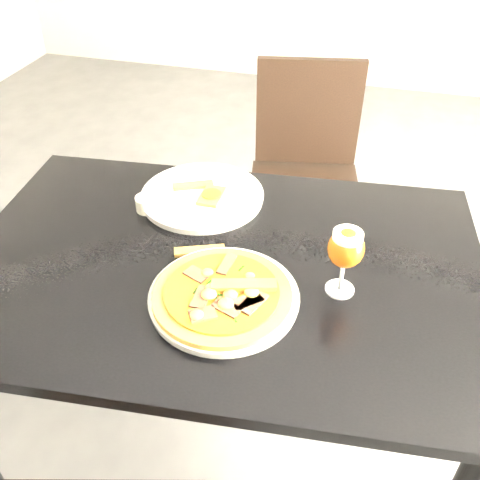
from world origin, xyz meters
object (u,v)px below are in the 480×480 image
(pizza, at_px, (223,293))
(beer_glass, at_px, (346,249))
(dining_table, at_px, (222,289))
(chair_far, at_px, (305,174))

(pizza, distance_m, beer_glass, 0.27)
(dining_table, distance_m, chair_far, 0.88)
(dining_table, height_order, chair_far, chair_far)
(chair_far, height_order, beer_glass, beer_glass)
(dining_table, xyz_separation_m, beer_glass, (0.28, -0.03, 0.20))
(pizza, bearing_deg, dining_table, 108.76)
(chair_far, height_order, pizza, chair_far)
(chair_far, xyz_separation_m, beer_glass, (0.21, -0.89, 0.37))
(chair_far, bearing_deg, pizza, -102.10)
(dining_table, xyz_separation_m, chair_far, (0.07, 0.87, -0.17))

